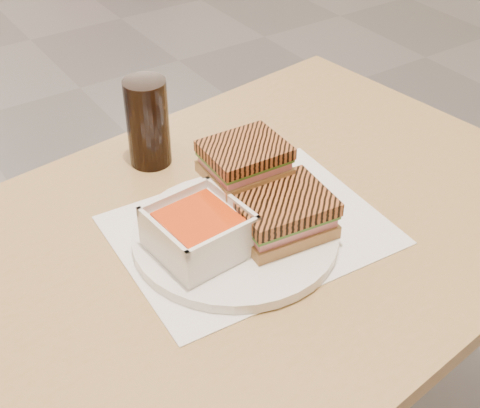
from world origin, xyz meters
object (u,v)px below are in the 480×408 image
main_table (205,308)px  panini_lower (281,213)px  soup_bowl (199,233)px  plate (235,236)px  cola_glass (148,123)px

main_table → panini_lower: panini_lower is taller
main_table → soup_bowl: size_ratio=9.86×
main_table → plate: plate is taller
main_table → soup_bowl: 0.16m
soup_bowl → panini_lower: soup_bowl is taller
soup_bowl → plate: bearing=2.4°
main_table → panini_lower: (0.11, -0.04, 0.16)m
plate → cola_glass: bearing=90.5°
panini_lower → main_table: bearing=160.3°
main_table → plate: bearing=-7.5°
main_table → cola_glass: size_ratio=8.46×
panini_lower → cola_glass: bearing=101.7°
plate → cola_glass: (-0.00, 0.26, 0.07)m
soup_bowl → main_table: bearing=46.4°
plate → panini_lower: 0.08m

